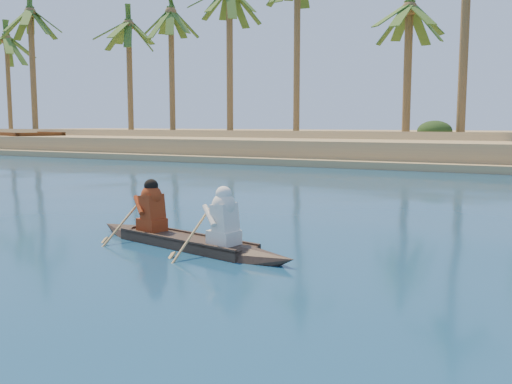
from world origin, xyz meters
The scene contains 2 objects.
canoe centered at (-8.00, 3.33, 0.27)m, with size 5.02×1.77×1.38m.
barge_left centered at (-40.79, 27.00, 0.64)m, with size 11.62×7.36×1.84m.
Camera 1 is at (-2.10, -5.26, 2.28)m, focal length 40.00 mm.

